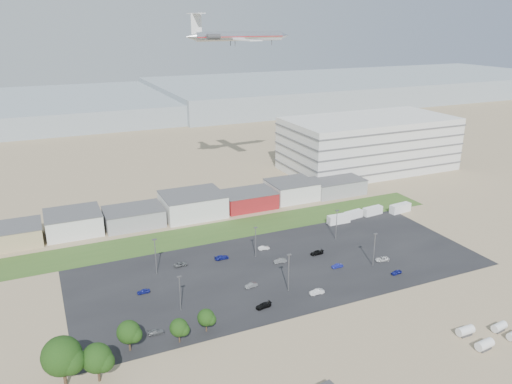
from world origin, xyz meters
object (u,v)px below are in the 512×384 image
parked_car_9 (181,264)px  parked_car_13 (317,292)px  tree_far_left (62,360)px  parked_car_4 (251,285)px  airliner (240,36)px  parked_car_5 (143,291)px  parked_car_2 (396,272)px  parked_car_7 (280,261)px  parked_car_10 (156,332)px  parked_car_12 (317,253)px  storage_tank_nw (465,331)px  parked_car_6 (222,257)px  parked_car_0 (382,259)px  parked_car_3 (263,305)px  box_trailer_a (339,219)px  parked_car_1 (337,266)px  parked_car_11 (264,248)px

parked_car_9 → parked_car_13: bearing=-141.6°
tree_far_left → parked_car_4: 53.43m
airliner → parked_car_5: bearing=-133.1°
parked_car_2 → parked_car_7: parked_car_7 is taller
tree_far_left → parked_car_9: size_ratio=3.08×
parked_car_10 → parked_car_12: bearing=-66.7°
parked_car_13 → storage_tank_nw: bearing=38.0°
parked_car_6 → parked_car_0: bearing=-116.9°
parked_car_3 → parked_car_5: parked_car_3 is taller
parked_car_9 → parked_car_10: (-14.68, -30.46, -0.02)m
airliner → parked_car_6: size_ratio=10.45×
parked_car_0 → parked_car_6: 48.42m
parked_car_6 → parked_car_10: size_ratio=1.16×
box_trailer_a → airliner: 81.82m
box_trailer_a → parked_car_0: size_ratio=1.96×
storage_tank_nw → tree_far_left: bearing=167.0°
airliner → parked_car_4: bearing=-115.0°
parked_car_5 → parked_car_7: size_ratio=0.88×
parked_car_1 → parked_car_10: 57.24m
parked_car_6 → parked_car_12: bearing=-109.3°
parked_car_2 → parked_car_13: parked_car_13 is taller
airliner → parked_car_1: 101.77m
storage_tank_nw → parked_car_5: storage_tank_nw is taller
parked_car_11 → parked_car_7: bearing=-171.2°
parked_car_7 → parked_car_6: bearing=-115.8°
parked_car_3 → parked_car_11: (14.39, 30.54, -0.02)m
parked_car_11 → parked_car_12: (13.48, -9.90, 0.03)m
storage_tank_nw → tree_far_left: tree_far_left is taller
box_trailer_a → parked_car_4: size_ratio=2.32×
parked_car_9 → airliner: bearing=-41.1°
box_trailer_a → parked_car_13: box_trailer_a is taller
tree_far_left → parked_car_10: bearing=25.9°
parked_car_3 → parked_car_7: size_ratio=1.08×
parked_car_12 → parked_car_5: bearing=-90.5°
parked_car_5 → parked_car_7: (41.08, 0.88, 0.06)m
tree_far_left → parked_car_6: tree_far_left is taller
parked_car_0 → tree_far_left: bearing=-71.2°
parked_car_7 → parked_car_13: 20.15m
parked_car_3 → parked_car_6: size_ratio=0.96×
airliner → parked_car_2: size_ratio=13.61×
parked_car_1 → parked_car_5: 55.68m
airliner → parked_car_0: bearing=-86.1°
airliner → parked_car_5: 111.24m
parked_car_6 → parked_car_11: parked_car_6 is taller
parked_car_12 → parked_car_13: size_ratio=1.07×
box_trailer_a → parked_car_13: size_ratio=2.09×
storage_tank_nw → parked_car_6: (-37.49, 59.25, -0.59)m
box_trailer_a → parked_car_4: box_trailer_a is taller
parked_car_0 → parked_car_2: size_ratio=1.27×
parked_car_2 → box_trailer_a: bearing=165.6°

